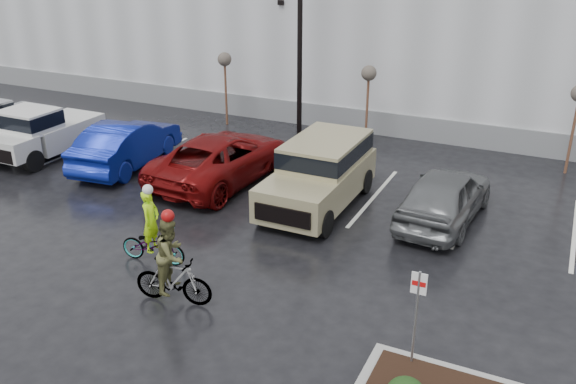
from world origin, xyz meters
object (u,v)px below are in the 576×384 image
at_px(car_blue, 127,144).
at_px(cyclist_olive, 172,270).
at_px(pickup_silver, 2,121).
at_px(car_grey, 445,195).
at_px(car_red, 222,158).
at_px(cyclist_hivis, 152,238).
at_px(sapling_mid, 369,77).
at_px(suv_tan, 318,176).
at_px(sapling_west, 225,63).
at_px(pickup_white, 50,129).
at_px(fire_lane_sign, 417,308).

height_order(car_blue, cyclist_olive, cyclist_olive).
xyz_separation_m(pickup_silver, car_grey, (17.59, 0.46, -0.17)).
relative_size(car_red, cyclist_hivis, 2.75).
height_order(sapling_mid, suv_tan, sapling_mid).
distance_m(pickup_silver, car_blue, 6.12).
relative_size(pickup_silver, car_red, 0.87).
bearing_deg(car_red, sapling_mid, -115.60).
xyz_separation_m(sapling_west, sapling_mid, (6.50, 0.00, 0.00)).
bearing_deg(suv_tan, cyclist_olive, -98.16).
relative_size(sapling_mid, pickup_silver, 0.62).
xyz_separation_m(pickup_silver, cyclist_olive, (12.92, -6.59, -0.12)).
relative_size(car_grey, cyclist_olive, 2.03).
bearing_deg(cyclist_hivis, pickup_white, 51.68).
bearing_deg(car_grey, car_blue, 5.69).
distance_m(car_blue, cyclist_hivis, 7.53).
height_order(sapling_mid, car_grey, sapling_mid).
xyz_separation_m(cyclist_hivis, cyclist_olive, (1.58, -1.33, 0.18)).
relative_size(suv_tan, cyclist_hivis, 2.35).
xyz_separation_m(car_blue, car_grey, (11.47, 0.28, -0.03)).
distance_m(sapling_west, car_blue, 6.39).
xyz_separation_m(pickup_white, car_red, (7.45, 0.39, -0.15)).
bearing_deg(sapling_west, suv_tan, -42.21).
height_order(suv_tan, cyclist_olive, cyclist_olive).
height_order(fire_lane_sign, car_blue, fire_lane_sign).
bearing_deg(car_grey, sapling_mid, -48.56).
distance_m(car_red, suv_tan, 3.89).
xyz_separation_m(fire_lane_sign, car_red, (-8.50, 6.96, -0.58)).
distance_m(car_red, car_grey, 7.59).
height_order(pickup_silver, suv_tan, suv_tan).
height_order(sapling_mid, cyclist_olive, sapling_mid).
distance_m(suv_tan, cyclist_hivis, 5.63).
bearing_deg(sapling_west, car_grey, -28.00).
distance_m(pickup_silver, suv_tan, 13.83).
relative_size(car_blue, suv_tan, 1.00).
distance_m(fire_lane_sign, car_grey, 7.09).
distance_m(sapling_west, fire_lane_sign, 17.46).
bearing_deg(cyclist_hivis, sapling_mid, -16.63).
relative_size(sapling_mid, cyclist_olive, 1.36).
bearing_deg(sapling_mid, car_red, -118.72).
distance_m(pickup_silver, cyclist_olive, 14.50).
bearing_deg(cyclist_olive, car_grey, -43.74).
bearing_deg(pickup_white, suv_tan, -1.16).
bearing_deg(cyclist_olive, car_red, 12.47).
height_order(pickup_silver, car_red, pickup_silver).
bearing_deg(car_grey, cyclist_hivis, 46.66).
bearing_deg(sapling_west, sapling_mid, 0.00).
bearing_deg(car_grey, cyclist_olive, 60.71).
height_order(pickup_white, car_grey, pickup_white).
distance_m(sapling_mid, pickup_white, 12.47).
bearing_deg(cyclist_olive, sapling_west, 15.66).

